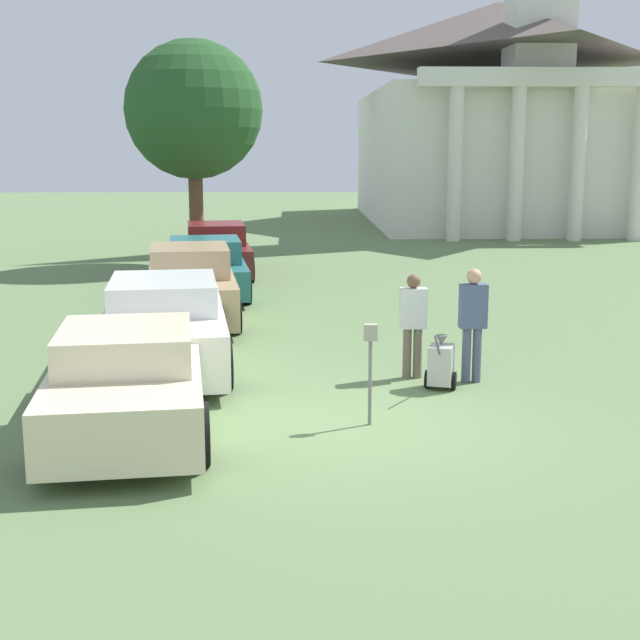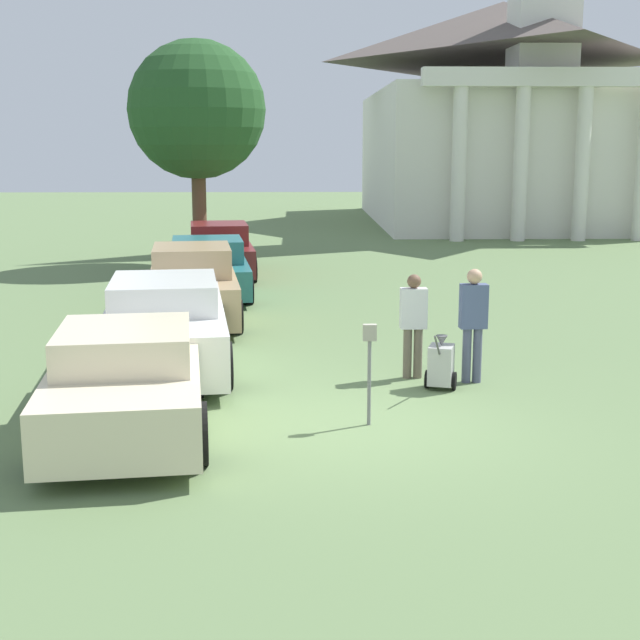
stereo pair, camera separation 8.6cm
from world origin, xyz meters
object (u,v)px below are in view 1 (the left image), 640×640
person_worker (413,319)px  church (498,104)px  parked_car_maroon (216,251)px  person_supervisor (473,318)px  parked_car_cream (128,381)px  parked_car_teal (205,269)px  equipment_cart (441,364)px  parked_car_white (165,325)px  parking_meter (370,355)px  parked_car_tan (191,287)px

person_worker → church: church is taller
parked_car_maroon → person_supervisor: size_ratio=2.69×
parked_car_cream → church: size_ratio=0.18×
person_supervisor → church: church is taller
parked_car_teal → equipment_cart: bearing=-70.3°
parked_car_cream → church: (12.09, 32.13, 4.95)m
parked_car_teal → person_supervisor: (4.98, -8.48, 0.38)m
parked_car_white → equipment_cart: parked_car_white is taller
parked_car_cream → parked_car_white: (0.00, 3.48, 0.05)m
parking_meter → person_supervisor: (1.80, 2.14, 0.08)m
parked_car_white → person_supervisor: bearing=-20.1°
parked_car_cream → parked_car_tan: parked_car_tan is taller
parked_car_white → person_worker: person_worker is taller
parked_car_white → person_supervisor: size_ratio=3.01×
parked_car_white → person_worker: 4.18m
parked_car_white → person_supervisor: 5.12m
parked_car_teal → parked_car_cream: bearing=-96.8°
parked_car_tan → parking_meter: parked_car_tan is taller
parking_meter → person_supervisor: 2.79m
parked_car_white → person_worker: (4.08, -0.87, 0.23)m
parked_car_teal → equipment_cart: 9.91m
parking_meter → church: size_ratio=0.05×
parked_car_white → church: size_ratio=0.21×
church → parked_car_teal: bearing=-119.5°
person_supervisor → parked_car_white: bearing=-16.1°
parked_car_maroon → church: bearing=49.2°
parked_car_white → parked_car_cream: bearing=-96.8°
parked_car_cream → parking_meter: size_ratio=3.47×
parked_car_cream → parked_car_white: size_ratio=0.88×
parked_car_white → person_supervisor: person_supervisor is taller
parked_car_white → parked_car_maroon: 10.70m
church → equipment_cart: bearing=-104.2°
person_supervisor → parked_car_maroon: bearing=-70.1°
parked_car_teal → parked_car_maroon: parked_car_maroon is taller
person_worker → parking_meter: bearing=67.8°
parked_car_tan → equipment_cart: bearing=-58.3°
parked_car_cream → parking_meter: bearing=-3.6°
parking_meter → person_worker: person_worker is taller
parked_car_cream → parking_meter: (3.18, 0.18, 0.28)m
parking_meter → person_worker: size_ratio=0.82×
person_worker → parked_car_tan: bearing=-52.0°
parked_car_maroon → church: size_ratio=0.19×
parked_car_teal → equipment_cart: (4.43, -8.86, -0.27)m
parked_car_teal → parked_car_maroon: bearing=83.2°
parked_car_maroon → person_worker: bearing=-77.4°
parked_car_tan → parked_car_maroon: 6.68m
person_worker → equipment_cart: bearing=115.4°
person_worker → equipment_cart: 0.95m
parked_car_teal → parked_car_maroon: (-0.00, 3.38, 0.04)m
parked_car_teal → parking_meter: bearing=-80.2°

